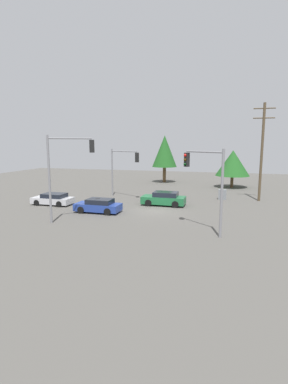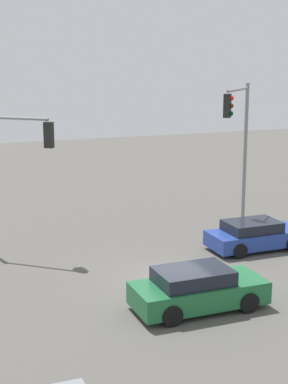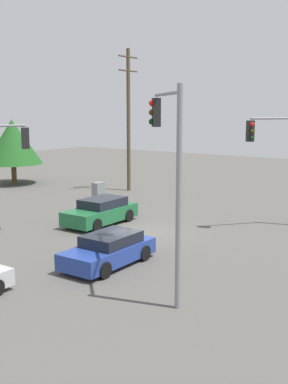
{
  "view_description": "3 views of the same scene",
  "coord_description": "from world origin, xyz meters",
  "px_view_note": "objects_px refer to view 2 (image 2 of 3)",
  "views": [
    {
      "loc": [
        -6.53,
        26.88,
        6.35
      ],
      "look_at": [
        0.34,
        2.65,
        2.22
      ],
      "focal_mm": 28.0,
      "sensor_mm": 36.0,
      "label": 1
    },
    {
      "loc": [
        -8.62,
        -19.01,
        8.08
      ],
      "look_at": [
        -0.22,
        2.14,
        2.94
      ],
      "focal_mm": 55.0,
      "sensor_mm": 36.0,
      "label": 2
    },
    {
      "loc": [
        19.41,
        13.79,
        6.23
      ],
      "look_at": [
        -0.14,
        0.2,
        2.08
      ],
      "focal_mm": 45.0,
      "sensor_mm": 36.0,
      "label": 3
    }
  ],
  "objects_px": {
    "sedan_blue": "(255,235)",
    "traffic_signal_main": "(239,131)",
    "sedan_green": "(198,289)",
    "traffic_signal_aux": "(6,157)"
  },
  "relations": [
    {
      "from": "sedan_blue",
      "to": "traffic_signal_main",
      "type": "bearing_deg",
      "value": 162.14
    },
    {
      "from": "sedan_green",
      "to": "traffic_signal_aux",
      "type": "xyz_separation_m",
      "value": [
        -4.77,
        8.44,
        3.42
      ]
    },
    {
      "from": "sedan_green",
      "to": "sedan_blue",
      "type": "bearing_deg",
      "value": 132.54
    },
    {
      "from": "sedan_green",
      "to": "traffic_signal_aux",
      "type": "distance_m",
      "value": 10.28
    },
    {
      "from": "sedan_green",
      "to": "traffic_signal_aux",
      "type": "relative_size",
      "value": 0.74
    },
    {
      "from": "sedan_green",
      "to": "traffic_signal_aux",
      "type": "height_order",
      "value": "traffic_signal_aux"
    },
    {
      "from": "traffic_signal_main",
      "to": "sedan_blue",
      "type": "bearing_deg",
      "value": 27.54
    },
    {
      "from": "traffic_signal_main",
      "to": "traffic_signal_aux",
      "type": "xyz_separation_m",
      "value": [
        -11.07,
        0.21,
        -0.62
      ]
    },
    {
      "from": "sedan_green",
      "to": "traffic_signal_main",
      "type": "height_order",
      "value": "traffic_signal_main"
    },
    {
      "from": "traffic_signal_aux",
      "to": "sedan_green",
      "type": "bearing_deg",
      "value": -20.28
    }
  ]
}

